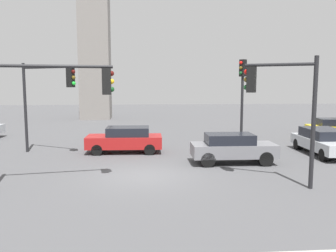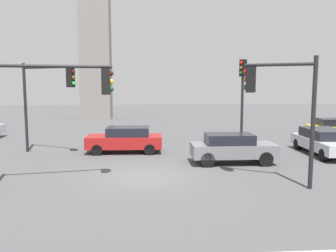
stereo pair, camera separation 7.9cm
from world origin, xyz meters
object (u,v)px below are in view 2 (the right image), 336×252
traffic_light_0 (49,95)px  traffic_light_1 (47,89)px  car_0 (325,141)px  traffic_light_2 (242,87)px  car_2 (125,139)px  car_3 (232,148)px  traffic_light_3 (280,96)px

traffic_light_0 → traffic_light_1: traffic_light_1 is taller
car_0 → traffic_light_2: bearing=-120.6°
traffic_light_0 → traffic_light_1: (-1.69, 6.24, 0.09)m
traffic_light_0 → car_2: traffic_light_0 is taller
car_0 → car_3: car_3 is taller
traffic_light_0 → car_0: traffic_light_0 is taller
traffic_light_2 → traffic_light_0: bearing=3.7°
traffic_light_0 → car_0: (13.36, 5.10, -2.73)m
traffic_light_3 → car_0: bearing=-101.2°
traffic_light_2 → car_2: traffic_light_2 is taller
traffic_light_0 → traffic_light_3: bearing=-11.8°
traffic_light_1 → traffic_light_3: traffic_light_1 is taller
traffic_light_1 → car_3: bearing=12.9°
traffic_light_1 → car_3: 10.27m
car_0 → car_2: (-10.92, 1.40, 0.01)m
traffic_light_2 → car_3: traffic_light_2 is taller
traffic_light_3 → car_3: 4.62m
traffic_light_0 → car_0: size_ratio=1.05×
traffic_light_1 → car_0: traffic_light_1 is taller
traffic_light_1 → traffic_light_2: 11.14m
car_3 → traffic_light_0: bearing=-156.2°
car_0 → car_2: size_ratio=1.10×
traffic_light_2 → traffic_light_3: bearing=49.2°
traffic_light_0 → car_3: traffic_light_0 is taller
traffic_light_0 → car_2: (2.44, 6.49, -2.72)m
car_3 → traffic_light_2: bearing=69.2°
traffic_light_0 → car_0: bearing=11.3°
traffic_light_3 → car_3: size_ratio=1.20×
traffic_light_1 → traffic_light_0: bearing=-45.0°
car_0 → car_2: bearing=-96.4°
traffic_light_0 → car_3: size_ratio=1.19×
traffic_light_0 → car_2: 7.45m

